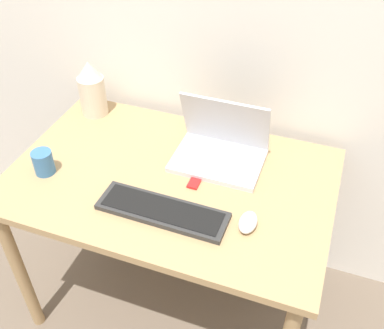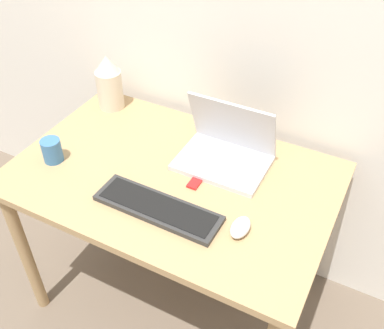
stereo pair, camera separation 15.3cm
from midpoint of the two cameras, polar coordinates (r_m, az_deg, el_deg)
wall_back at (r=1.74m, az=7.36°, el=19.73°), size 6.00×0.05×2.50m
desk at (r=1.70m, az=0.12°, el=-3.85°), size 1.17×0.76×0.76m
laptop at (r=1.68m, az=6.96°, el=1.81°), size 0.33×0.24×0.25m
keyboard at (r=1.50m, az=-1.46°, el=-5.66°), size 0.44×0.14×0.02m
mouse at (r=1.45m, az=9.20°, el=-8.02°), size 0.06×0.10×0.04m
vase at (r=1.96m, az=-8.30°, el=10.18°), size 0.11×0.11×0.24m
mp3_player at (r=1.60m, az=3.10°, el=-2.46°), size 0.04×0.06×0.01m
mug at (r=1.73m, az=-14.99°, el=1.64°), size 0.07×0.07×0.09m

